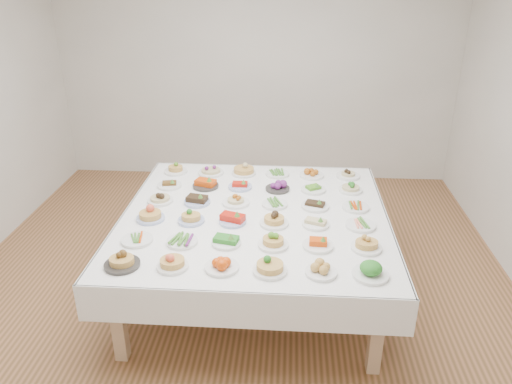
# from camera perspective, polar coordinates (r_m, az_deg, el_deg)

# --- Properties ---
(room_envelope) EXTENTS (5.02, 5.02, 2.81)m
(room_envelope) POSITION_cam_1_polar(r_m,az_deg,el_deg) (3.89, -2.71, 12.87)
(room_envelope) COLOR #9B6440
(room_envelope) RESTS_ON ground
(display_table) EXTENTS (2.18, 2.18, 0.75)m
(display_table) POSITION_cam_1_polar(r_m,az_deg,el_deg) (4.13, -0.15, -3.34)
(display_table) COLOR white
(display_table) RESTS_ON ground
(dish_0) EXTENTS (0.24, 0.24, 0.13)m
(dish_0) POSITION_cam_1_polar(r_m,az_deg,el_deg) (3.52, -15.13, -7.34)
(dish_0) COLOR #2E2B29
(dish_0) RESTS_ON display_table
(dish_1) EXTENTS (0.21, 0.21, 0.12)m
(dish_1) POSITION_cam_1_polar(r_m,az_deg,el_deg) (3.43, -9.56, -7.77)
(dish_1) COLOR white
(dish_1) RESTS_ON display_table
(dish_2) EXTENTS (0.23, 0.23, 0.10)m
(dish_2) POSITION_cam_1_polar(r_m,az_deg,el_deg) (3.38, -3.96, -8.09)
(dish_2) COLOR white
(dish_2) RESTS_ON display_table
(dish_3) EXTENTS (0.23, 0.23, 0.13)m
(dish_3) POSITION_cam_1_polar(r_m,az_deg,el_deg) (3.34, 1.61, -8.23)
(dish_3) COLOR white
(dish_3) RESTS_ON display_table
(dish_4) EXTENTS (0.21, 0.21, 0.10)m
(dish_4) POSITION_cam_1_polar(r_m,az_deg,el_deg) (3.35, 7.47, -8.65)
(dish_4) COLOR white
(dish_4) RESTS_ON display_table
(dish_5) EXTENTS (0.24, 0.24, 0.12)m
(dish_5) POSITION_cam_1_polar(r_m,az_deg,el_deg) (3.38, 13.00, -8.58)
(dish_5) COLOR white
(dish_5) RESTS_ON display_table
(dish_6) EXTENTS (0.23, 0.23, 0.05)m
(dish_6) POSITION_cam_1_polar(r_m,az_deg,el_deg) (3.81, -13.44, -5.27)
(dish_6) COLOR white
(dish_6) RESTS_ON display_table
(dish_7) EXTENTS (0.23, 0.23, 0.06)m
(dish_7) POSITION_cam_1_polar(r_m,az_deg,el_deg) (3.72, -8.45, -5.47)
(dish_7) COLOR white
(dish_7) RESTS_ON display_table
(dish_8) EXTENTS (0.21, 0.21, 0.10)m
(dish_8) POSITION_cam_1_polar(r_m,az_deg,el_deg) (3.66, -3.43, -5.35)
(dish_8) COLOR white
(dish_8) RESTS_ON display_table
(dish_9) EXTENTS (0.23, 0.22, 0.13)m
(dish_9) POSITION_cam_1_polar(r_m,az_deg,el_deg) (3.63, 1.97, -5.35)
(dish_9) COLOR white
(dish_9) RESTS_ON display_table
(dish_10) EXTENTS (0.22, 0.22, 0.09)m
(dish_10) POSITION_cam_1_polar(r_m,az_deg,el_deg) (3.65, 7.11, -5.76)
(dish_10) COLOR white
(dish_10) RESTS_ON display_table
(dish_11) EXTENTS (0.22, 0.22, 0.12)m
(dish_11) POSITION_cam_1_polar(r_m,az_deg,el_deg) (3.67, 12.55, -5.64)
(dish_11) COLOR white
(dish_11) RESTS_ON display_table
(dish_12) EXTENTS (0.24, 0.23, 0.15)m
(dish_12) POSITION_cam_1_polar(r_m,az_deg,el_deg) (4.07, -12.03, -2.22)
(dish_12) COLOR #4C66B2
(dish_12) RESTS_ON display_table
(dish_13) EXTENTS (0.21, 0.21, 0.11)m
(dish_13) POSITION_cam_1_polar(r_m,az_deg,el_deg) (3.99, -7.44, -2.77)
(dish_13) COLOR #4C66B2
(dish_13) RESTS_ON display_table
(dish_14) EXTENTS (0.22, 0.22, 0.10)m
(dish_14) POSITION_cam_1_polar(r_m,az_deg,el_deg) (3.95, -2.69, -2.95)
(dish_14) COLOR #4C66B2
(dish_14) RESTS_ON display_table
(dish_15) EXTENTS (0.24, 0.23, 0.14)m
(dish_15) POSITION_cam_1_polar(r_m,az_deg,el_deg) (3.91, 2.09, -2.91)
(dish_15) COLOR white
(dish_15) RESTS_ON display_table
(dish_16) EXTENTS (0.21, 0.21, 0.09)m
(dish_16) POSITION_cam_1_polar(r_m,az_deg,el_deg) (3.94, 6.84, -3.35)
(dish_16) COLOR white
(dish_16) RESTS_ON display_table
(dish_17) EXTENTS (0.23, 0.23, 0.05)m
(dish_17) POSITION_cam_1_polar(r_m,az_deg,el_deg) (3.98, 11.86, -3.64)
(dish_17) COLOR white
(dish_17) RESTS_ON display_table
(dish_18) EXTENTS (0.23, 0.23, 0.13)m
(dish_18) POSITION_cam_1_polar(r_m,az_deg,el_deg) (4.36, -10.93, -0.40)
(dish_18) COLOR white
(dish_18) RESTS_ON display_table
(dish_19) EXTENTS (0.22, 0.22, 0.10)m
(dish_19) POSITION_cam_1_polar(r_m,az_deg,el_deg) (4.29, -6.76, -0.81)
(dish_19) COLOR #4C66B2
(dish_19) RESTS_ON display_table
(dish_20) EXTENTS (0.23, 0.23, 0.11)m
(dish_20) POSITION_cam_1_polar(r_m,az_deg,el_deg) (4.25, -2.33, -0.83)
(dish_20) COLOR white
(dish_20) RESTS_ON display_table
(dish_21) EXTENTS (0.21, 0.21, 0.05)m
(dish_21) POSITION_cam_1_polar(r_m,az_deg,el_deg) (4.24, 2.15, -1.28)
(dish_21) COLOR white
(dish_21) RESTS_ON display_table
(dish_22) EXTENTS (0.23, 0.23, 0.10)m
(dish_22) POSITION_cam_1_polar(r_m,az_deg,el_deg) (4.22, 6.77, -1.29)
(dish_22) COLOR white
(dish_22) RESTS_ON display_table
(dish_23) EXTENTS (0.22, 0.22, 0.05)m
(dish_23) POSITION_cam_1_polar(r_m,az_deg,el_deg) (4.27, 11.30, -1.61)
(dish_23) COLOR white
(dish_23) RESTS_ON display_table
(dish_24) EXTENTS (0.22, 0.22, 0.09)m
(dish_24) POSITION_cam_1_polar(r_m,az_deg,el_deg) (4.66, -9.87, 1.03)
(dish_24) COLOR white
(dish_24) RESTS_ON display_table
(dish_25) EXTENTS (0.23, 0.23, 0.11)m
(dish_25) POSITION_cam_1_polar(r_m,az_deg,el_deg) (4.60, -5.79, 1.13)
(dish_25) COLOR #2E2B29
(dish_25) RESTS_ON display_table
(dish_26) EXTENTS (0.21, 0.21, 0.09)m
(dish_26) POSITION_cam_1_polar(r_m,az_deg,el_deg) (4.56, -1.84, 0.89)
(dish_26) COLOR #4C66B2
(dish_26) RESTS_ON display_table
(dish_27) EXTENTS (0.22, 0.22, 0.10)m
(dish_27) POSITION_cam_1_polar(r_m,az_deg,el_deg) (4.52, 2.49, 0.79)
(dish_27) COLOR #2E2B29
(dish_27) RESTS_ON display_table
(dish_28) EXTENTS (0.22, 0.22, 0.09)m
(dish_28) POSITION_cam_1_polar(r_m,az_deg,el_deg) (4.53, 6.56, 0.52)
(dish_28) COLOR white
(dish_28) RESTS_ON display_table
(dish_29) EXTENTS (0.21, 0.21, 0.11)m
(dish_29) POSITION_cam_1_polar(r_m,az_deg,el_deg) (4.57, 10.77, 0.63)
(dish_29) COLOR white
(dish_29) RESTS_ON display_table
(dish_30) EXTENTS (0.22, 0.22, 0.11)m
(dish_30) POSITION_cam_1_polar(r_m,az_deg,el_deg) (4.96, -9.18, 2.74)
(dish_30) COLOR white
(dish_30) RESTS_ON display_table
(dish_31) EXTENTS (0.24, 0.24, 0.14)m
(dish_31) POSITION_cam_1_polar(r_m,az_deg,el_deg) (4.88, -5.20, 2.81)
(dish_31) COLOR white
(dish_31) RESTS_ON display_table
(dish_32) EXTENTS (0.24, 0.23, 0.15)m
(dish_32) POSITION_cam_1_polar(r_m,az_deg,el_deg) (4.85, -1.41, 2.83)
(dish_32) COLOR white
(dish_32) RESTS_ON display_table
(dish_33) EXTENTS (0.23, 0.23, 0.05)m
(dish_33) POSITION_cam_1_polar(r_m,az_deg,el_deg) (4.85, 2.44, 2.19)
(dish_33) COLOR white
(dish_33) RESTS_ON display_table
(dish_34) EXTENTS (0.23, 0.23, 0.10)m
(dish_34) POSITION_cam_1_polar(r_m,az_deg,el_deg) (4.84, 6.39, 2.24)
(dish_34) COLOR white
(dish_34) RESTS_ON display_table
(dish_35) EXTENTS (0.22, 0.22, 0.11)m
(dish_35) POSITION_cam_1_polar(r_m,az_deg,el_deg) (4.87, 10.49, 2.19)
(dish_35) COLOR white
(dish_35) RESTS_ON display_table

